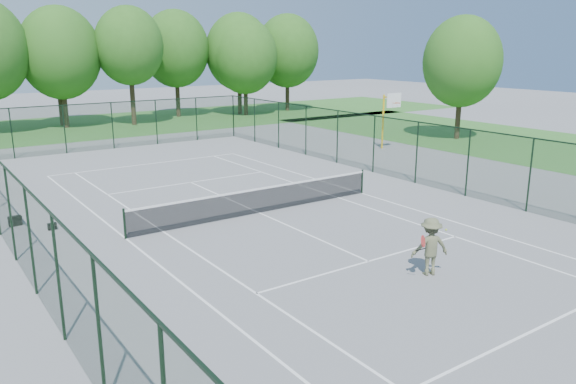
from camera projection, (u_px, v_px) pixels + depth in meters
The scene contains 12 objects.
ground at pixel (260, 213), 22.56m from camera, with size 140.00×140.00×0.00m, color gray.
grass_far at pixel (67, 127), 46.38m from camera, with size 80.00×16.00×0.01m, color #3C7E2F.
grass_side at pixel (521, 143), 39.01m from camera, with size 14.00×40.00×0.01m, color #3C7E2F.
court_lines at pixel (260, 213), 22.56m from camera, with size 11.05×23.85×0.01m.
tennis_net at pixel (259, 199), 22.41m from camera, with size 11.08×0.08×1.10m.
fence_enclosure at pixel (259, 175), 22.16m from camera, with size 18.05×36.05×3.02m.
tree_line_far at pixel (60, 53), 44.88m from camera, with size 39.40×6.40×9.70m.
basketball_goal at pixel (389, 110), 35.88m from camera, with size 1.20×1.43×3.65m.
tree_side at pixel (462, 62), 39.36m from camera, with size 5.47×5.47×8.66m.
sports_bag_a at pixel (15, 221), 20.94m from camera, with size 0.45×0.27×0.36m, color black.
sports_bag_b at pixel (52, 226), 20.49m from camera, with size 0.31×0.19×0.24m, color black.
tennis_player at pixel (430, 246), 16.28m from camera, with size 2.07×1.03×1.73m.
Camera 1 is at (-11.42, -18.39, 6.49)m, focal length 35.00 mm.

